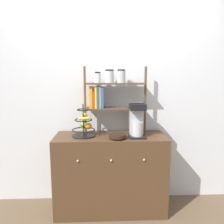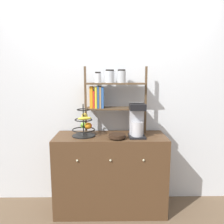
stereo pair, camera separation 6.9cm
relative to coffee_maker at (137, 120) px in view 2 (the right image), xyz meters
name	(u,v)px [view 2 (the right image)]	position (x,y,z in m)	size (l,w,h in m)	color
ground_plane	(111,221)	(-0.29, -0.20, -1.09)	(12.00, 12.00, 0.00)	brown
wall_back	(110,98)	(-0.29, 0.32, 0.21)	(7.00, 0.05, 2.60)	silver
sideboard	(110,173)	(-0.29, 0.04, -0.64)	(1.26, 0.49, 0.90)	#4C331E
coffee_maker	(137,120)	(0.00, 0.00, 0.00)	(0.18, 0.22, 0.37)	black
fruit_stand	(85,125)	(-0.58, 0.04, -0.07)	(0.26, 0.26, 0.36)	black
wooden_bowl	(117,136)	(-0.22, -0.09, -0.16)	(0.18, 0.18, 0.05)	black
shelf_hutch	(109,92)	(-0.31, 0.16, 0.30)	(0.72, 0.20, 0.78)	brown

